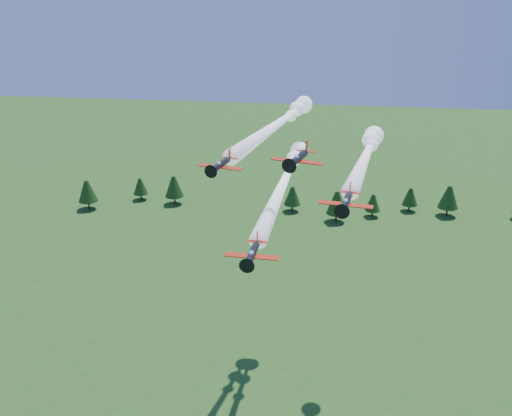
# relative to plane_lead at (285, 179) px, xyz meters

# --- Properties ---
(plane_lead) EXTENTS (7.81, 55.52, 3.70)m
(plane_lead) POSITION_rel_plane_lead_xyz_m (0.00, 0.00, 0.00)
(plane_lead) COLOR black
(plane_lead) RESTS_ON ground
(plane_left) EXTENTS (14.41, 48.59, 3.70)m
(plane_left) POSITION_rel_plane_lead_xyz_m (-1.95, 7.02, 8.58)
(plane_left) COLOR black
(plane_left) RESTS_ON ground
(plane_right) EXTENTS (11.00, 40.93, 3.70)m
(plane_right) POSITION_rel_plane_lead_xyz_m (13.95, -2.37, 5.83)
(plane_right) COLOR black
(plane_right) RESTS_ON ground
(plane_slot) EXTENTS (8.11, 8.96, 2.84)m
(plane_slot) POSITION_rel_plane_lead_xyz_m (3.23, -15.09, 8.50)
(plane_slot) COLOR black
(plane_slot) RESTS_ON ground
(treeline) EXTENTS (166.30, 19.96, 10.81)m
(treeline) POSITION_rel_plane_lead_xyz_m (7.80, 88.77, -35.86)
(treeline) COLOR #382314
(treeline) RESTS_ON ground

